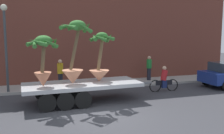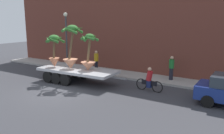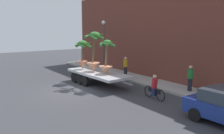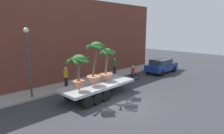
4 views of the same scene
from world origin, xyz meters
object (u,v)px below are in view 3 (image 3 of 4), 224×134
flatbed_trailer (96,74)px  potted_palm_front (106,60)px  potted_palm_rear (83,53)px  cyclist (154,88)px  pedestrian_near_gate (126,66)px  street_lamp (104,40)px  pedestrian_far_left (190,78)px  potted_palm_middle (94,54)px

flatbed_trailer → potted_palm_front: size_ratio=2.72×
potted_palm_front → flatbed_trailer: bearing=-173.8°
potted_palm_rear → cyclist: size_ratio=1.27×
potted_palm_rear → pedestrian_near_gate: potted_palm_rear is taller
potted_palm_rear → street_lamp: street_lamp is taller
pedestrian_near_gate → street_lamp: bearing=-173.9°
potted_palm_rear → street_lamp: size_ratio=0.48×
flatbed_trailer → potted_palm_front: (1.21, 0.13, 1.22)m
pedestrian_near_gate → pedestrian_far_left: size_ratio=1.00×
potted_palm_middle → pedestrian_far_left: bearing=33.7°
pedestrian_near_gate → street_lamp: street_lamp is taller
potted_palm_rear → potted_palm_front: (2.78, 0.44, -0.31)m
pedestrian_near_gate → pedestrian_far_left: same height
potted_palm_middle → street_lamp: bearing=137.5°
street_lamp → potted_palm_rear: bearing=-60.2°
potted_palm_rear → potted_palm_front: bearing=9.0°
potted_palm_rear → cyclist: (6.90, 1.23, -1.62)m
potted_palm_middle → potted_palm_front: 1.40m
flatbed_trailer → street_lamp: (-3.42, 2.91, 2.47)m
pedestrian_near_gate → pedestrian_far_left: bearing=5.2°
flatbed_trailer → cyclist: (5.33, 0.92, -0.09)m
potted_palm_middle → cyclist: potted_palm_middle is taller
pedestrian_near_gate → potted_palm_middle: bearing=-84.1°
potted_palm_rear → pedestrian_far_left: bearing=29.3°
pedestrian_far_left → potted_palm_rear: bearing=-150.7°
potted_palm_front → pedestrian_near_gate: potted_palm_front is taller
pedestrian_far_left → street_lamp: size_ratio=0.35×
potted_palm_front → potted_palm_rear: bearing=-171.0°
potted_palm_rear → potted_palm_middle: bearing=7.7°
flatbed_trailer → pedestrian_near_gate: bearing=98.1°
potted_palm_middle → cyclist: size_ratio=1.66×
flatbed_trailer → cyclist: bearing=9.8°
potted_palm_rear → potted_palm_middle: size_ratio=0.77×
flatbed_trailer → pedestrian_far_left: pedestrian_far_left is taller
potted_palm_front → pedestrian_near_gate: (-1.67, 3.10, -0.94)m
potted_palm_front → cyclist: bearing=10.8°
cyclist → pedestrian_near_gate: (-5.79, 2.31, 0.37)m
potted_palm_rear → pedestrian_near_gate: bearing=72.6°
pedestrian_near_gate → pedestrian_far_left: 6.23m
flatbed_trailer → potted_palm_front: 1.72m
potted_palm_rear → street_lamp: 3.83m
cyclist → pedestrian_far_left: 2.93m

